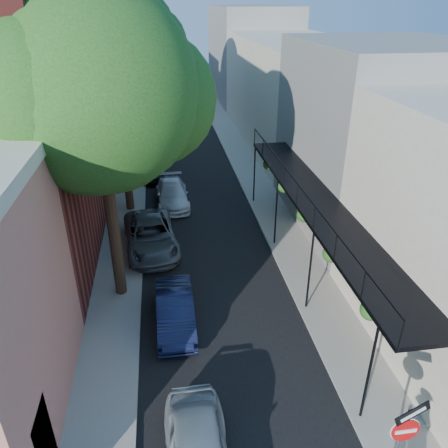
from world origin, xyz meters
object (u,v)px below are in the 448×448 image
object	(u,v)px
oak_near	(110,93)
parked_car_c	(151,235)
parked_car_d	(172,194)
parked_car_b	(175,310)
parked_car_e	(152,170)
oak_far	(132,39)
sign_post	(404,433)
oak_mid	(125,80)

from	to	relation	value
oak_near	parked_car_c	bearing A→B (deg)	76.66
parked_car_d	parked_car_b	bearing A→B (deg)	-93.59
parked_car_d	parked_car_e	xyz separation A→B (m)	(-1.20, 4.33, -0.02)
parked_car_c	oak_far	bearing A→B (deg)	87.14
oak_near	parked_car_d	size ratio (longest dim) A/B	2.65
parked_car_b	parked_car_e	world-z (taller)	parked_car_b
sign_post	oak_mid	xyz separation A→B (m)	(-6.58, 17.26, 5.02)
oak_mid	parked_car_d	distance (m)	6.75
sign_post	parked_car_c	xyz separation A→B (m)	(-5.76, 12.52, -1.33)
oak_far	parked_car_e	distance (m)	8.90
oak_mid	parked_car_b	size ratio (longest dim) A/B	2.68
sign_post	parked_car_b	bearing A→B (deg)	125.38
oak_near	parked_car_e	xyz separation A→B (m)	(0.77, 12.54, -7.28)
oak_near	oak_far	xyz separation A→B (m)	(0.01, 17.01, 0.38)
oak_near	oak_far	world-z (taller)	oak_far
sign_post	oak_mid	distance (m)	19.14
oak_near	oak_far	size ratio (longest dim) A/B	0.96
sign_post	oak_near	world-z (taller)	oak_near
oak_near	parked_car_d	xyz separation A→B (m)	(1.97, 8.21, -7.25)
oak_mid	parked_car_d	bearing A→B (deg)	6.81
oak_mid	parked_car_c	world-z (taller)	oak_mid
oak_mid	oak_near	bearing A→B (deg)	-89.63
parked_car_d	parked_car_c	bearing A→B (deg)	-105.49
parked_car_b	parked_car_e	bearing A→B (deg)	92.92
parked_car_d	oak_mid	bearing A→B (deg)	-175.12
oak_mid	parked_car_e	bearing A→B (deg)	79.85
oak_far	parked_car_b	world-z (taller)	oak_far
oak_mid	parked_car_c	size ratio (longest dim) A/B	2.02
parked_car_c	parked_car_d	distance (m)	5.12
oak_near	parked_car_c	distance (m)	7.91
oak_mid	parked_car_e	world-z (taller)	oak_mid
parked_car_c	sign_post	bearing A→B (deg)	-71.30
oak_far	parked_car_c	size ratio (longest dim) A/B	2.36
parked_car_c	oak_near	bearing A→B (deg)	-109.34
sign_post	oak_mid	size ratio (longest dim) A/B	0.29
oak_mid	parked_car_d	xyz separation A→B (m)	(2.02, 0.24, -6.43)
oak_mid	parked_car_d	size ratio (longest dim) A/B	2.37
oak_near	oak_far	bearing A→B (deg)	89.96
oak_near	parked_car_d	distance (m)	11.13
oak_mid	parked_car_e	xyz separation A→B (m)	(0.82, 4.57, -6.46)
sign_post	parked_car_d	distance (m)	18.14
oak_near	parked_car_b	bearing A→B (deg)	-55.74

